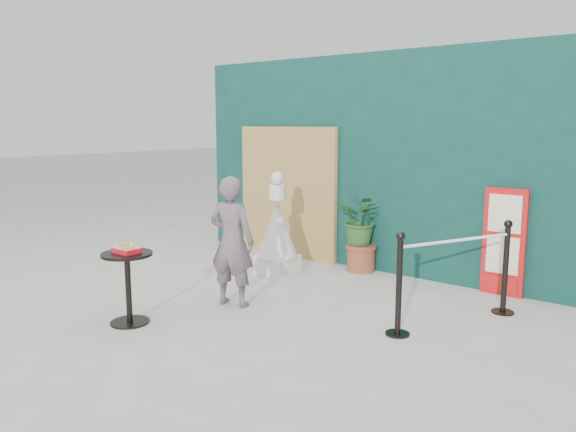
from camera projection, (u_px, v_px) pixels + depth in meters
The scene contains 10 objects.
ground at pixel (214, 328), 5.69m from camera, with size 60.00×60.00×0.00m, color #ADAAA5.
back_wall at pixel (374, 163), 7.87m from camera, with size 6.00×0.30×3.00m, color #0A302C.
bamboo_fence at pixel (287, 192), 8.65m from camera, with size 1.80×0.08×2.00m, color tan.
woman at pixel (232, 241), 6.31m from camera, with size 0.54×0.35×1.48m, color #67585F.
menu_board at pixel (504, 242), 6.69m from camera, with size 0.50×0.07×1.30m.
statue at pixel (277, 233), 7.64m from camera, with size 0.55×0.55×1.41m.
cafe_table at pixel (128, 277), 5.76m from camera, with size 0.52×0.52×0.75m.
food_basket at pixel (127, 249), 5.71m from camera, with size 0.26×0.19×0.11m.
planter at pixel (362, 227), 7.79m from camera, with size 0.64×0.55×1.09m.
stanchion_barrier at pixel (455, 277), 5.75m from camera, with size 0.84×1.54×1.03m.
Camera 1 is at (3.96, -3.77, 2.06)m, focal length 35.00 mm.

